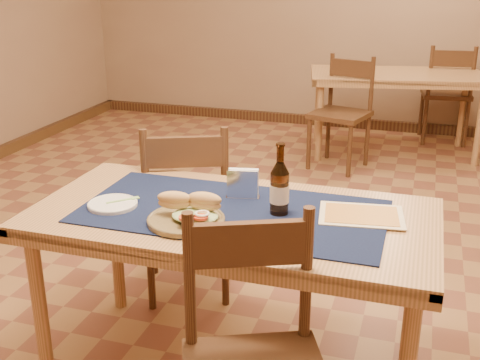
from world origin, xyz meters
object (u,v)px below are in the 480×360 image
(chair_main_far, at_px, (186,207))
(beer_bottle, at_px, (280,188))
(main_table, at_px, (233,231))
(sandwich_plate, at_px, (189,214))
(back_table, at_px, (397,82))
(napkin_holder, at_px, (243,184))

(chair_main_far, height_order, beer_bottle, beer_bottle)
(main_table, distance_m, sandwich_plate, 0.23)
(main_table, bearing_deg, back_table, 82.99)
(back_table, height_order, chair_main_far, chair_main_far)
(back_table, distance_m, beer_bottle, 3.44)
(chair_main_far, bearing_deg, sandwich_plate, -66.40)
(sandwich_plate, relative_size, napkin_holder, 2.04)
(back_table, bearing_deg, napkin_holder, -97.38)
(napkin_holder, bearing_deg, back_table, 82.62)
(back_table, distance_m, chair_main_far, 3.03)
(napkin_holder, bearing_deg, sandwich_plate, -111.49)
(main_table, distance_m, napkin_holder, 0.21)
(beer_bottle, bearing_deg, main_table, -170.41)
(main_table, xyz_separation_m, sandwich_plate, (-0.12, -0.16, 0.12))
(main_table, distance_m, chair_main_far, 0.72)
(back_table, xyz_separation_m, napkin_holder, (-0.43, -3.30, 0.15))
(back_table, xyz_separation_m, chair_main_far, (-0.86, -2.90, -0.17))
(beer_bottle, xyz_separation_m, napkin_holder, (-0.19, 0.12, -0.05))
(beer_bottle, height_order, napkin_holder, beer_bottle)
(chair_main_far, bearing_deg, beer_bottle, -40.36)
(chair_main_far, xyz_separation_m, beer_bottle, (0.62, -0.52, 0.36))
(sandwich_plate, bearing_deg, napkin_holder, 68.51)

